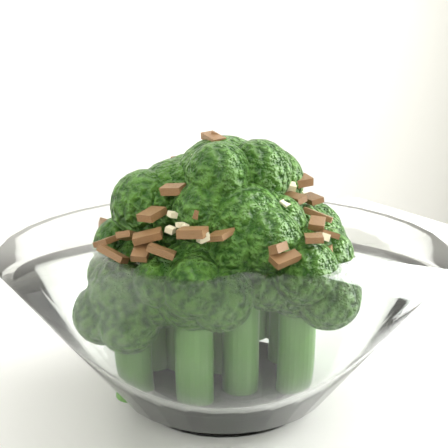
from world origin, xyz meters
name	(u,v)px	position (x,y,z in m)	size (l,w,h in m)	color
broccoli_dish	(222,294)	(0.06, -0.08, 0.81)	(0.25, 0.25, 0.16)	white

